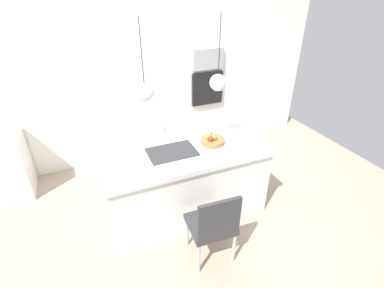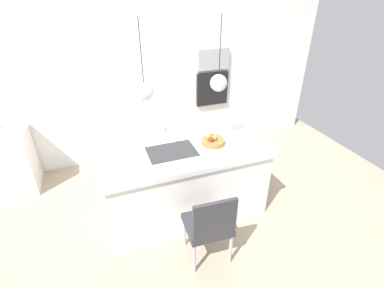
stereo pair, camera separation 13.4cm
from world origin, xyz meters
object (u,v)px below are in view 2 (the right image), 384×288
at_px(microwave, 213,59).
at_px(chair_near, 210,225).
at_px(fruit_bowl, 213,141).
at_px(oven, 212,89).

relative_size(microwave, chair_near, 0.60).
xyz_separation_m(fruit_bowl, chair_near, (-0.38, -0.81, -0.48)).
height_order(fruit_bowl, oven, oven).
relative_size(microwave, oven, 0.96).
height_order(fruit_bowl, chair_near, fruit_bowl).
bearing_deg(fruit_bowl, oven, 66.64).
relative_size(oven, chair_near, 0.62).
bearing_deg(oven, microwave, 0.00).
distance_m(fruit_bowl, microwave, 1.81).
distance_m(microwave, chair_near, 2.82).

